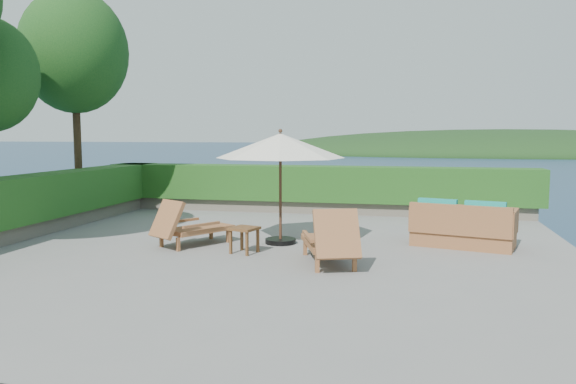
% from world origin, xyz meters
% --- Properties ---
extents(ground, '(12.00, 12.00, 0.00)m').
position_xyz_m(ground, '(0.00, 0.00, 0.00)').
color(ground, slate).
rests_on(ground, ground).
extents(foundation, '(12.00, 12.00, 3.00)m').
position_xyz_m(foundation, '(0.00, 0.00, -1.55)').
color(foundation, '#5C5249').
rests_on(foundation, ocean).
extents(offshore_island, '(126.00, 57.60, 12.60)m').
position_xyz_m(offshore_island, '(25.00, 140.00, -3.00)').
color(offshore_island, black).
rests_on(offshore_island, ocean).
extents(planter_wall_far, '(12.00, 0.60, 0.36)m').
position_xyz_m(planter_wall_far, '(0.00, 5.60, 0.18)').
color(planter_wall_far, '#6B6456').
rests_on(planter_wall_far, ground).
extents(planter_wall_left, '(0.60, 12.00, 0.36)m').
position_xyz_m(planter_wall_left, '(-5.60, 0.00, 0.18)').
color(planter_wall_left, '#6B6456').
rests_on(planter_wall_left, ground).
extents(hedge_far, '(12.40, 0.90, 1.00)m').
position_xyz_m(hedge_far, '(0.00, 5.60, 0.85)').
color(hedge_far, '#1C4513').
rests_on(hedge_far, planter_wall_far).
extents(hedge_left, '(0.90, 12.40, 1.00)m').
position_xyz_m(hedge_left, '(-5.60, 0.00, 0.85)').
color(hedge_left, '#1C4513').
rests_on(hedge_left, planter_wall_left).
extents(tree_far, '(2.80, 2.80, 6.03)m').
position_xyz_m(tree_far, '(-6.00, 3.20, 4.40)').
color(tree_far, '#423019').
rests_on(tree_far, ground).
extents(patio_umbrella, '(3.16, 3.16, 2.38)m').
position_xyz_m(patio_umbrella, '(0.10, 0.96, 2.01)').
color(patio_umbrella, black).
rests_on(patio_umbrella, ground).
extents(lounge_left, '(1.47, 1.79, 0.97)m').
position_xyz_m(lounge_left, '(-1.65, 0.31, 0.41)').
color(lounge_left, '#9D6439').
rests_on(lounge_left, ground).
extents(lounge_right, '(1.30, 1.95, 1.05)m').
position_xyz_m(lounge_right, '(1.39, -0.72, 0.44)').
color(lounge_right, '#9D6439').
rests_on(lounge_right, ground).
extents(side_table, '(0.59, 0.59, 0.51)m').
position_xyz_m(side_table, '(-0.35, -0.12, 0.42)').
color(side_table, brown).
rests_on(side_table, ground).
extents(wicker_loveseat, '(2.18, 1.48, 0.98)m').
position_xyz_m(wicker_loveseat, '(3.78, 1.44, 0.38)').
color(wicker_loveseat, '#9D6439').
rests_on(wicker_loveseat, ground).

